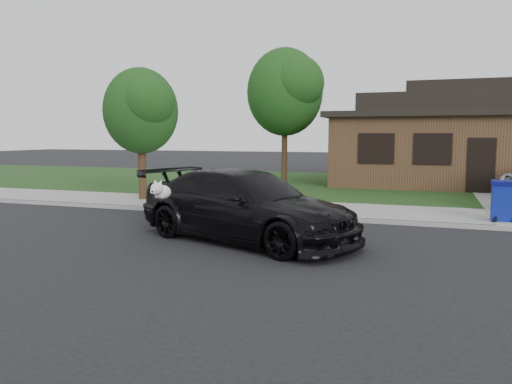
% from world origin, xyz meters
% --- Properties ---
extents(ground, '(120.00, 120.00, 0.00)m').
position_xyz_m(ground, '(0.00, 0.00, 0.00)').
color(ground, black).
rests_on(ground, ground).
extents(sidewalk, '(60.00, 3.00, 0.12)m').
position_xyz_m(sidewalk, '(0.00, 5.00, 0.06)').
color(sidewalk, gray).
rests_on(sidewalk, ground).
extents(curb, '(60.00, 0.12, 0.12)m').
position_xyz_m(curb, '(0.00, 3.50, 0.06)').
color(curb, gray).
rests_on(curb, ground).
extents(lawn, '(60.00, 13.00, 0.13)m').
position_xyz_m(lawn, '(0.00, 13.00, 0.07)').
color(lawn, '#193814').
rests_on(lawn, ground).
extents(sedan, '(5.92, 4.03, 1.59)m').
position_xyz_m(sedan, '(-1.77, 0.30, 0.80)').
color(sedan, black).
rests_on(sedan, ground).
extents(recycling_bin, '(0.67, 0.70, 1.07)m').
position_xyz_m(recycling_bin, '(3.98, 4.28, 0.66)').
color(recycling_bin, navy).
rests_on(recycling_bin, sidewalk).
extents(house, '(12.60, 8.60, 4.65)m').
position_xyz_m(house, '(4.00, 15.00, 2.13)').
color(house, '#422B1C').
rests_on(house, ground).
extents(tree_0, '(3.78, 3.60, 6.34)m').
position_xyz_m(tree_0, '(-4.34, 12.88, 4.48)').
color(tree_0, '#332114').
rests_on(tree_0, ground).
extents(tree_2, '(2.73, 2.60, 4.59)m').
position_xyz_m(tree_2, '(-7.38, 5.11, 3.27)').
color(tree_2, '#332114').
rests_on(tree_2, ground).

